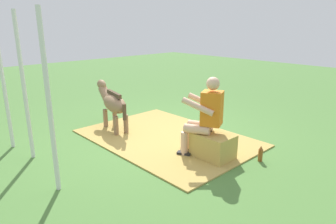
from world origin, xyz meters
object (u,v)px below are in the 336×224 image
at_px(hay_bale, 213,146).
at_px(soda_bottle, 260,154).
at_px(tent_pole_left, 49,105).
at_px(tent_pole_right, 3,83).
at_px(person_seated, 205,114).
at_px(pony_standing, 113,103).
at_px(tent_pole_mid, 24,88).

distance_m(hay_bale, soda_bottle, 0.73).
distance_m(soda_bottle, tent_pole_left, 3.10).
bearing_deg(tent_pole_right, person_seated, -139.91).
distance_m(person_seated, tent_pole_right, 3.28).
xyz_separation_m(pony_standing, soda_bottle, (-2.77, -0.82, -0.43)).
bearing_deg(person_seated, tent_pole_right, 40.09).
distance_m(person_seated, tent_pole_mid, 2.74).
height_order(tent_pole_left, tent_pole_right, same).
xyz_separation_m(hay_bale, tent_pole_right, (2.63, 2.14, 0.92)).
xyz_separation_m(person_seated, pony_standing, (2.05, 0.33, -0.15)).
bearing_deg(person_seated, pony_standing, 9.09).
bearing_deg(tent_pole_left, hay_bale, -109.44).
bearing_deg(tent_pole_left, tent_pole_right, -0.84).
distance_m(pony_standing, tent_pole_left, 2.36).
height_order(person_seated, tent_pole_mid, tent_pole_mid).
bearing_deg(hay_bale, pony_standing, 9.68).
xyz_separation_m(hay_bale, tent_pole_mid, (1.97, 2.04, 0.92)).
bearing_deg(hay_bale, person_seated, 17.65).
height_order(soda_bottle, tent_pole_right, tent_pole_right).
height_order(soda_bottle, tent_pole_mid, tent_pole_mid).
relative_size(person_seated, tent_pole_mid, 0.57).
height_order(hay_bale, tent_pole_right, tent_pole_right).
distance_m(hay_bale, tent_pole_mid, 2.98).
distance_m(person_seated, tent_pole_left, 2.25).
relative_size(soda_bottle, tent_pole_right, 0.11).
xyz_separation_m(hay_bale, tent_pole_left, (0.76, 2.17, 0.92)).
bearing_deg(tent_pole_right, tent_pole_mid, -171.75).
xyz_separation_m(person_seated, soda_bottle, (-0.72, -0.49, -0.57)).
height_order(hay_bale, pony_standing, pony_standing).
relative_size(hay_bale, tent_pole_left, 0.27).
relative_size(hay_bale, tent_pole_mid, 0.27).
height_order(soda_bottle, tent_pole_left, tent_pole_left).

